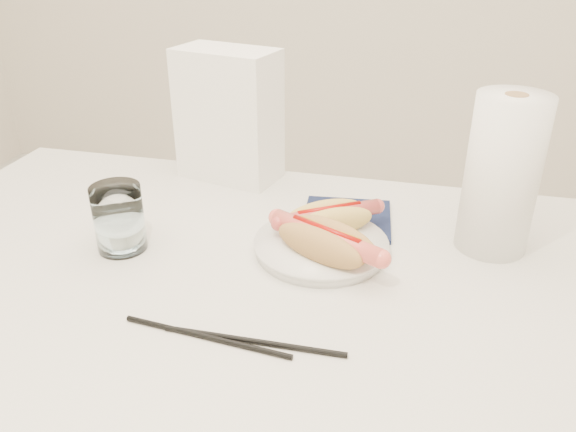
% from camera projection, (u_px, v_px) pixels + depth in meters
% --- Properties ---
extents(table, '(1.20, 0.80, 0.75)m').
position_uv_depth(table, '(226.00, 302.00, 0.91)').
color(table, silver).
rests_on(table, ground).
extents(plate, '(0.21, 0.21, 0.02)m').
position_uv_depth(plate, '(321.00, 248.00, 0.93)').
color(plate, white).
rests_on(plate, table).
extents(hotdog_left, '(0.16, 0.14, 0.05)m').
position_uv_depth(hotdog_left, '(329.00, 218.00, 0.95)').
color(hotdog_left, '#E1BB5A').
rests_on(hotdog_left, plate).
extents(hotdog_right, '(0.19, 0.14, 0.05)m').
position_uv_depth(hotdog_right, '(326.00, 242.00, 0.88)').
color(hotdog_right, '#B98748').
rests_on(hotdog_right, plate).
extents(water_glass, '(0.08, 0.08, 0.11)m').
position_uv_depth(water_glass, '(119.00, 218.00, 0.92)').
color(water_glass, white).
rests_on(water_glass, table).
extents(chopstick_near, '(0.23, 0.03, 0.01)m').
position_uv_depth(chopstick_near, '(206.00, 337.00, 0.74)').
color(chopstick_near, black).
rests_on(chopstick_near, table).
extents(chopstick_far, '(0.24, 0.01, 0.01)m').
position_uv_depth(chopstick_far, '(254.00, 341.00, 0.73)').
color(chopstick_far, black).
rests_on(chopstick_far, table).
extents(napkin_box, '(0.22, 0.15, 0.26)m').
position_uv_depth(napkin_box, '(229.00, 115.00, 1.15)').
color(napkin_box, white).
rests_on(napkin_box, table).
extents(navy_napkin, '(0.17, 0.17, 0.01)m').
position_uv_depth(navy_napkin, '(347.00, 219.00, 1.02)').
color(navy_napkin, '#121A39').
rests_on(navy_napkin, table).
extents(paper_towel_roll, '(0.15, 0.15, 0.25)m').
position_uv_depth(paper_towel_roll, '(502.00, 175.00, 0.89)').
color(paper_towel_roll, white).
rests_on(paper_towel_roll, table).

